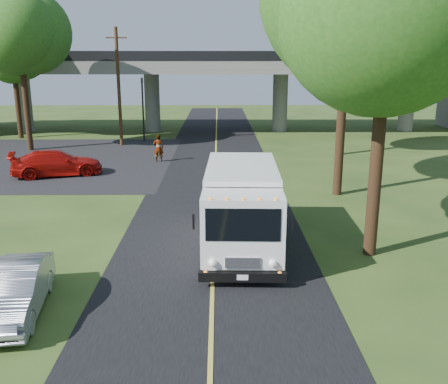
{
  "coord_description": "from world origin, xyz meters",
  "views": [
    {
      "loc": [
        0.2,
        -15.36,
        6.63
      ],
      "look_at": [
        0.41,
        3.51,
        1.6
      ],
      "focal_mm": 40.0,
      "sensor_mm": 36.0,
      "label": 1
    }
  ],
  "objects_px": {
    "tree_right_far": "(351,34)",
    "tree_left_lot": "(22,41)",
    "traffic_signal": "(143,103)",
    "utility_pole": "(119,86)",
    "tree_left_far": "(14,49)",
    "step_van": "(242,206)",
    "red_sedan": "(57,163)",
    "silver_sedan": "(14,291)",
    "pedestrian": "(158,148)"
  },
  "relations": [
    {
      "from": "silver_sedan",
      "to": "pedestrian",
      "type": "xyz_separation_m",
      "value": [
        1.47,
        20.58,
        0.25
      ]
    },
    {
      "from": "tree_left_far",
      "to": "tree_left_lot",
      "type": "bearing_deg",
      "value": -63.43
    },
    {
      "from": "tree_right_far",
      "to": "red_sedan",
      "type": "xyz_separation_m",
      "value": [
        -18.5,
        -6.44,
        -7.55
      ]
    },
    {
      "from": "tree_left_lot",
      "to": "pedestrian",
      "type": "relative_size",
      "value": 5.71
    },
    {
      "from": "silver_sedan",
      "to": "traffic_signal",
      "type": "bearing_deg",
      "value": 83.54
    },
    {
      "from": "tree_left_lot",
      "to": "tree_left_far",
      "type": "xyz_separation_m",
      "value": [
        -3.0,
        6.0,
        -0.45
      ]
    },
    {
      "from": "step_van",
      "to": "tree_left_far",
      "type": "bearing_deg",
      "value": 126.21
    },
    {
      "from": "tree_left_lot",
      "to": "silver_sedan",
      "type": "distance_m",
      "value": 27.37
    },
    {
      "from": "tree_left_far",
      "to": "pedestrian",
      "type": "height_order",
      "value": "tree_left_far"
    },
    {
      "from": "traffic_signal",
      "to": "tree_right_far",
      "type": "xyz_separation_m",
      "value": [
        15.21,
        -6.16,
        5.1
      ]
    },
    {
      "from": "tree_right_far",
      "to": "tree_left_lot",
      "type": "xyz_separation_m",
      "value": [
        -23.0,
        2.0,
        -0.4
      ]
    },
    {
      "from": "tree_left_lot",
      "to": "red_sedan",
      "type": "height_order",
      "value": "tree_left_lot"
    },
    {
      "from": "step_van",
      "to": "red_sedan",
      "type": "xyz_separation_m",
      "value": [
        -10.31,
        11.75,
        -0.84
      ]
    },
    {
      "from": "red_sedan",
      "to": "silver_sedan",
      "type": "distance_m",
      "value": 17.02
    },
    {
      "from": "silver_sedan",
      "to": "utility_pole",
      "type": "bearing_deg",
      "value": 86.8
    },
    {
      "from": "tree_left_far",
      "to": "silver_sedan",
      "type": "distance_m",
      "value": 33.75
    },
    {
      "from": "step_van",
      "to": "red_sedan",
      "type": "bearing_deg",
      "value": 133.26
    },
    {
      "from": "traffic_signal",
      "to": "pedestrian",
      "type": "height_order",
      "value": "traffic_signal"
    },
    {
      "from": "tree_right_far",
      "to": "step_van",
      "type": "relative_size",
      "value": 1.56
    },
    {
      "from": "traffic_signal",
      "to": "silver_sedan",
      "type": "height_order",
      "value": "traffic_signal"
    },
    {
      "from": "tree_right_far",
      "to": "tree_left_lot",
      "type": "relative_size",
      "value": 1.05
    },
    {
      "from": "tree_left_lot",
      "to": "traffic_signal",
      "type": "bearing_deg",
      "value": 28.11
    },
    {
      "from": "utility_pole",
      "to": "tree_right_far",
      "type": "xyz_separation_m",
      "value": [
        16.71,
        -4.16,
        3.71
      ]
    },
    {
      "from": "traffic_signal",
      "to": "tree_left_far",
      "type": "distance_m",
      "value": 11.75
    },
    {
      "from": "utility_pole",
      "to": "tree_left_lot",
      "type": "height_order",
      "value": "tree_left_lot"
    },
    {
      "from": "utility_pole",
      "to": "pedestrian",
      "type": "height_order",
      "value": "utility_pole"
    },
    {
      "from": "traffic_signal",
      "to": "tree_left_far",
      "type": "height_order",
      "value": "tree_left_far"
    },
    {
      "from": "tree_left_lot",
      "to": "step_van",
      "type": "relative_size",
      "value": 1.49
    },
    {
      "from": "utility_pole",
      "to": "silver_sedan",
      "type": "relative_size",
      "value": 2.22
    },
    {
      "from": "tree_right_far",
      "to": "pedestrian",
      "type": "xyz_separation_m",
      "value": [
        -13.01,
        -2.41,
        -7.38
      ]
    },
    {
      "from": "tree_left_lot",
      "to": "silver_sedan",
      "type": "xyz_separation_m",
      "value": [
        8.52,
        -24.98,
        -7.23
      ]
    },
    {
      "from": "tree_left_far",
      "to": "red_sedan",
      "type": "xyz_separation_m",
      "value": [
        7.5,
        -14.44,
        -6.7
      ]
    },
    {
      "from": "tree_left_far",
      "to": "traffic_signal",
      "type": "bearing_deg",
      "value": -9.65
    },
    {
      "from": "tree_left_lot",
      "to": "silver_sedan",
      "type": "bearing_deg",
      "value": -71.17
    },
    {
      "from": "red_sedan",
      "to": "step_van",
      "type": "bearing_deg",
      "value": -156.88
    },
    {
      "from": "silver_sedan",
      "to": "tree_right_far",
      "type": "bearing_deg",
      "value": 49.91
    },
    {
      "from": "silver_sedan",
      "to": "pedestrian",
      "type": "distance_m",
      "value": 20.63
    },
    {
      "from": "utility_pole",
      "to": "tree_left_far",
      "type": "relative_size",
      "value": 0.91
    },
    {
      "from": "tree_left_lot",
      "to": "tree_left_far",
      "type": "height_order",
      "value": "tree_left_lot"
    },
    {
      "from": "tree_left_far",
      "to": "silver_sedan",
      "type": "bearing_deg",
      "value": -69.6
    },
    {
      "from": "tree_left_lot",
      "to": "step_van",
      "type": "xyz_separation_m",
      "value": [
        14.81,
        -20.19,
        -6.31
      ]
    },
    {
      "from": "tree_left_far",
      "to": "pedestrian",
      "type": "distance_m",
      "value": 17.88
    },
    {
      "from": "tree_right_far",
      "to": "tree_left_far",
      "type": "height_order",
      "value": "tree_right_far"
    },
    {
      "from": "utility_pole",
      "to": "tree_left_lot",
      "type": "bearing_deg",
      "value": -161.03
    },
    {
      "from": "tree_right_far",
      "to": "tree_left_far",
      "type": "xyz_separation_m",
      "value": [
        -26.0,
        8.0,
        -0.85
      ]
    },
    {
      "from": "tree_left_lot",
      "to": "step_van",
      "type": "distance_m",
      "value": 25.82
    },
    {
      "from": "tree_right_far",
      "to": "tree_left_lot",
      "type": "bearing_deg",
      "value": 175.03
    },
    {
      "from": "traffic_signal",
      "to": "red_sedan",
      "type": "relative_size",
      "value": 1.01
    },
    {
      "from": "traffic_signal",
      "to": "utility_pole",
      "type": "xyz_separation_m",
      "value": [
        -1.5,
        -2.0,
        1.4
      ]
    },
    {
      "from": "utility_pole",
      "to": "tree_right_far",
      "type": "height_order",
      "value": "tree_right_far"
    }
  ]
}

